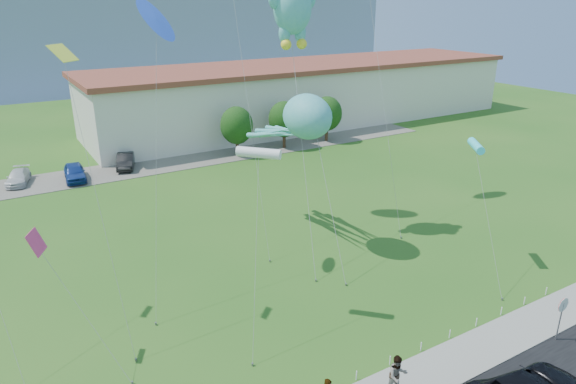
{
  "coord_description": "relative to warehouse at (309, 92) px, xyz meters",
  "views": [
    {
      "loc": [
        -13.33,
        -15.85,
        16.21
      ],
      "look_at": [
        0.95,
        8.0,
        5.77
      ],
      "focal_mm": 32.0,
      "sensor_mm": 36.0,
      "label": 1
    }
  ],
  "objects": [
    {
      "name": "small_kite_cyan",
      "position": [
        -14.04,
        -39.9,
        3.7
      ],
      "size": [
        1.98,
        5.7,
        8.32
      ],
      "color": "#35DEF1",
      "rests_on": "ground"
    },
    {
      "name": "tree_near",
      "position": [
        -16.0,
        -10.0,
        -0.74
      ],
      "size": [
        3.6,
        3.6,
        5.47
      ],
      "color": "#3F2B19",
      "rests_on": "ground"
    },
    {
      "name": "rope_fence",
      "position": [
        -26.0,
        -45.3,
        -3.87
      ],
      "size": [
        26.05,
        0.05,
        0.5
      ],
      "color": "white",
      "rests_on": "ground"
    },
    {
      "name": "small_kite_yellow",
      "position": [
        -35.7,
        -34.5,
        8.07
      ],
      "size": [
        1.29,
        5.67,
        14.37
      ],
      "color": "#DAEA37",
      "rests_on": "ground"
    },
    {
      "name": "tree_far",
      "position": [
        -4.0,
        -10.0,
        -0.74
      ],
      "size": [
        3.6,
        3.6,
        5.47
      ],
      "color": "#3F2B19",
      "rests_on": "ground"
    },
    {
      "name": "small_kite_blue",
      "position": [
        -30.41,
        -30.9,
        10.74
      ],
      "size": [
        4.14,
        6.44,
        15.89
      ],
      "color": "blue",
      "rests_on": "ground"
    },
    {
      "name": "parked_car_blue",
      "position": [
        -32.97,
        -9.69,
        -3.29
      ],
      "size": [
        2.27,
        4.73,
        1.56
      ],
      "primitive_type": "imported",
      "rotation": [
        0.0,
        0.0,
        -0.1
      ],
      "color": "navy",
      "rests_on": "parking_strip"
    },
    {
      "name": "parked_car_white",
      "position": [
        -37.71,
        -8.02,
        -3.45
      ],
      "size": [
        2.78,
        4.54,
        1.23
      ],
      "primitive_type": "imported",
      "rotation": [
        0.0,
        0.0,
        -0.27
      ],
      "color": "silver",
      "rests_on": "parking_strip"
    },
    {
      "name": "warehouse",
      "position": [
        0.0,
        0.0,
        0.0
      ],
      "size": [
        61.0,
        15.0,
        8.2
      ],
      "color": "beige",
      "rests_on": "ground"
    },
    {
      "name": "small_kite_pink",
      "position": [
        -38.16,
        -36.89,
        1.47
      ],
      "size": [
        3.27,
        4.49,
        6.57
      ],
      "color": "#F63677",
      "rests_on": "ground"
    },
    {
      "name": "small_kite_white",
      "position": [
        -28.26,
        -38.57,
        5.04
      ],
      "size": [
        2.67,
        4.66,
        9.67
      ],
      "color": "white",
      "rests_on": "ground"
    },
    {
      "name": "octopus_kite",
      "position": [
        -21.85,
        -31.95,
        4.51
      ],
      "size": [
        2.86,
        11.78,
        10.73
      ],
      "color": "teal",
      "rests_on": "ground"
    },
    {
      "name": "ground",
      "position": [
        -26.0,
        -44.0,
        -4.12
      ],
      "size": [
        160.0,
        160.0,
        0.0
      ],
      "primitive_type": "plane",
      "color": "#245818",
      "rests_on": "ground"
    },
    {
      "name": "parking_strip",
      "position": [
        -26.0,
        -9.0,
        -4.09
      ],
      "size": [
        70.0,
        6.0,
        0.06
      ],
      "primitive_type": "cube",
      "color": "#59544C",
      "rests_on": "ground"
    },
    {
      "name": "parked_car_black",
      "position": [
        -27.84,
        -8.37,
        -3.33
      ],
      "size": [
        2.86,
        4.73,
        1.47
      ],
      "primitive_type": "imported",
      "rotation": [
        0.0,
        0.0,
        -0.31
      ],
      "color": "black",
      "rests_on": "parking_strip"
    },
    {
      "name": "pedestrian_right",
      "position": [
        -26.12,
        -46.96,
        -3.06
      ],
      "size": [
        1.09,
        0.94,
        1.94
      ],
      "primitive_type": "imported",
      "rotation": [
        0.0,
        0.0,
        -0.25
      ],
      "color": "gray",
      "rests_on": "sidewalk"
    },
    {
      "name": "tree_mid",
      "position": [
        -10.0,
        -10.0,
        -0.74
      ],
      "size": [
        3.6,
        3.6,
        5.47
      ],
      "color": "#3F2B19",
      "rests_on": "ground"
    },
    {
      "name": "teddy_bear_kite",
      "position": [
        -20.99,
        -29.81,
        11.97
      ],
      "size": [
        4.54,
        8.5,
        18.75
      ],
      "color": "teal",
      "rests_on": "ground"
    },
    {
      "name": "stop_sign",
      "position": [
        -16.5,
        -48.21,
        -2.26
      ],
      "size": [
        0.8,
        0.07,
        2.5
      ],
      "color": "slate",
      "rests_on": "ground"
    },
    {
      "name": "hill_ridge",
      "position": [
        -26.0,
        76.0,
        8.38
      ],
      "size": [
        160.0,
        50.0,
        25.0
      ],
      "primitive_type": "cube",
      "color": "gray",
      "rests_on": "ground"
    }
  ]
}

